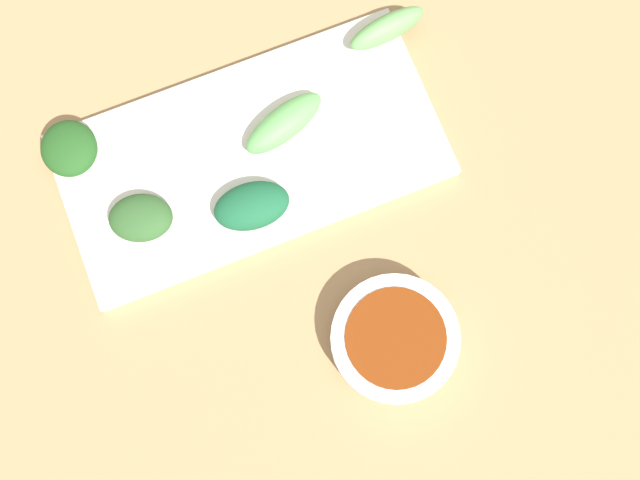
# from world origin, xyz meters

# --- Properties ---
(tabletop) EXTENTS (2.10, 2.10, 0.02)m
(tabletop) POSITION_xyz_m (0.00, 0.00, 0.01)
(tabletop) COLOR #9B7C52
(tabletop) RESTS_ON ground
(sauce_bowl) EXTENTS (0.11, 0.11, 0.03)m
(sauce_bowl) POSITION_xyz_m (-0.13, -0.04, 0.04)
(sauce_bowl) COLOR silver
(sauce_bowl) RESTS_ON tabletop
(serving_plate) EXTENTS (0.17, 0.34, 0.01)m
(serving_plate) POSITION_xyz_m (0.07, 0.02, 0.03)
(serving_plate) COLOR silver
(serving_plate) RESTS_ON tabletop
(broccoli_stalk_0) EXTENTS (0.03, 0.08, 0.03)m
(broccoli_stalk_0) POSITION_xyz_m (0.13, -0.14, 0.05)
(broccoli_stalk_0) COLOR #64A358
(broccoli_stalk_0) RESTS_ON serving_plate
(broccoli_leafy_1) EXTENTS (0.06, 0.07, 0.02)m
(broccoli_leafy_1) POSITION_xyz_m (0.05, 0.12, 0.04)
(broccoli_leafy_1) COLOR #2D5628
(broccoli_leafy_1) RESTS_ON serving_plate
(broccoli_stalk_2) EXTENTS (0.05, 0.09, 0.02)m
(broccoli_stalk_2) POSITION_xyz_m (0.08, -0.02, 0.04)
(broccoli_stalk_2) COLOR #5CA455
(broccoli_stalk_2) RESTS_ON serving_plate
(broccoli_leafy_3) EXTENTS (0.05, 0.05, 0.02)m
(broccoli_leafy_3) POSITION_xyz_m (0.13, 0.16, 0.04)
(broccoli_leafy_3) COLOR #204F1D
(broccoli_leafy_3) RESTS_ON serving_plate
(broccoli_leafy_4) EXTENTS (0.05, 0.07, 0.02)m
(broccoli_leafy_4) POSITION_xyz_m (0.02, 0.03, 0.04)
(broccoli_leafy_4) COLOR #195835
(broccoli_leafy_4) RESTS_ON serving_plate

